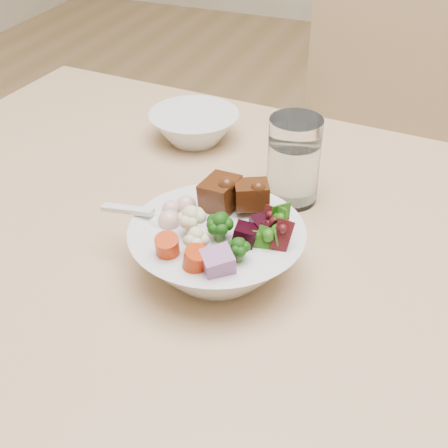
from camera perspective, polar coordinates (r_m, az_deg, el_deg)
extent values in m
cube|color=tan|center=(0.72, 13.13, -7.97)|extent=(1.53, 0.93, 0.04)
cylinder|color=tan|center=(1.41, -11.77, -1.49)|extent=(0.06, 0.06, 0.66)
cube|color=tan|center=(1.31, 13.79, 2.35)|extent=(0.44, 0.44, 0.04)
cube|color=tan|center=(1.39, 16.90, 14.80)|extent=(0.43, 0.04, 0.48)
cylinder|color=tan|center=(1.35, 3.05, -8.58)|extent=(0.03, 0.03, 0.44)
cylinder|color=tan|center=(1.31, 18.62, -12.50)|extent=(0.03, 0.03, 0.44)
cylinder|color=tan|center=(1.62, 7.59, -0.19)|extent=(0.03, 0.03, 0.44)
sphere|color=black|center=(0.67, -0.40, -0.60)|extent=(0.03, 0.03, 0.03)
sphere|color=beige|center=(0.68, -3.02, -0.10)|extent=(0.04, 0.04, 0.04)
cube|color=black|center=(0.68, 3.62, -0.41)|extent=(0.03, 0.03, 0.02)
cube|color=#885287|center=(0.63, -0.58, -3.61)|extent=(0.04, 0.04, 0.03)
cylinder|color=#B82704|center=(0.65, -5.20, -2.17)|extent=(0.03, 0.03, 0.03)
sphere|color=#DCA89A|center=(0.70, -5.06, 0.31)|extent=(0.02, 0.02, 0.02)
ellipsoid|color=silver|center=(0.71, -5.62, 0.15)|extent=(0.04, 0.03, 0.01)
cube|color=silver|center=(0.73, -8.82, 1.32)|extent=(0.07, 0.01, 0.02)
cylinder|color=white|center=(0.82, 6.38, 5.78)|extent=(0.07, 0.07, 0.12)
cylinder|color=white|center=(0.83, 6.32, 4.90)|extent=(0.06, 0.06, 0.08)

